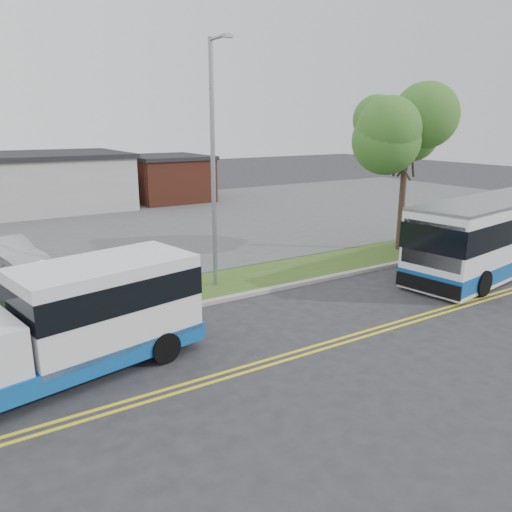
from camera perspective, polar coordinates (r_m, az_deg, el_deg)
ground at (r=17.17m, az=-9.21°, el=-7.69°), size 140.00×140.00×0.00m
lane_line_north at (r=14.02m, az=-2.86°, el=-12.92°), size 70.00×0.12×0.01m
lane_line_south at (r=13.79m, az=-2.23°, el=-13.42°), size 70.00×0.12×0.01m
curb at (r=18.10m, az=-10.60°, el=-6.29°), size 80.00×0.30×0.15m
verge at (r=19.70m, az=-12.55°, el=-4.70°), size 80.00×3.30×0.10m
parking_lot at (r=32.91m, az=-20.94°, el=2.56°), size 80.00×25.00×0.10m
brick_wing at (r=44.15m, az=-10.07°, el=8.77°), size 6.30×7.30×3.90m
tree_east at (r=26.70m, az=16.90°, el=13.59°), size 5.20×5.20×8.33m
streetlight_near at (r=19.65m, az=-4.85°, el=11.05°), size 0.35×1.53×9.50m
shuttle_bus at (r=14.21m, az=-19.37°, el=-6.48°), size 7.95×3.88×2.93m
transit_bus at (r=25.35m, az=26.20°, el=2.37°), size 12.39×4.56×3.36m
parked_car_a at (r=24.70m, az=-26.44°, el=0.07°), size 3.10×4.99×1.55m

